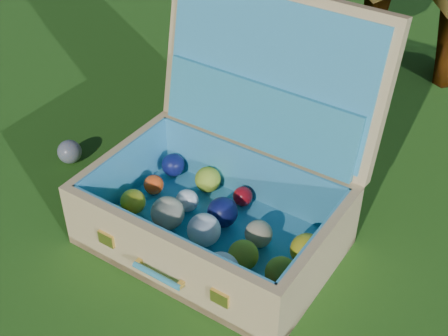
{
  "coord_description": "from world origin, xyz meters",
  "views": [
    {
      "loc": [
        0.33,
        -1.34,
        1.23
      ],
      "look_at": [
        -0.16,
        -0.1,
        0.2
      ],
      "focal_mm": 50.0,
      "sensor_mm": 36.0,
      "label": 1
    }
  ],
  "objects": [
    {
      "name": "ground",
      "position": [
        0.0,
        0.0,
        0.0
      ],
      "size": [
        60.0,
        60.0,
        0.0
      ],
      "primitive_type": "plane",
      "color": "#215114",
      "rests_on": "ground"
    },
    {
      "name": "stray_ball",
      "position": [
        -0.73,
        -0.01,
        0.04
      ],
      "size": [
        0.08,
        0.08,
        0.08
      ],
      "primitive_type": "sphere",
      "color": "teal",
      "rests_on": "ground"
    },
    {
      "name": "suitcase",
      "position": [
        -0.14,
        -0.1,
        0.18
      ],
      "size": [
        0.77,
        0.7,
        0.63
      ],
      "rotation": [
        0.0,
        0.0,
        -0.21
      ],
      "color": "tan",
      "rests_on": "ground"
    }
  ]
}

